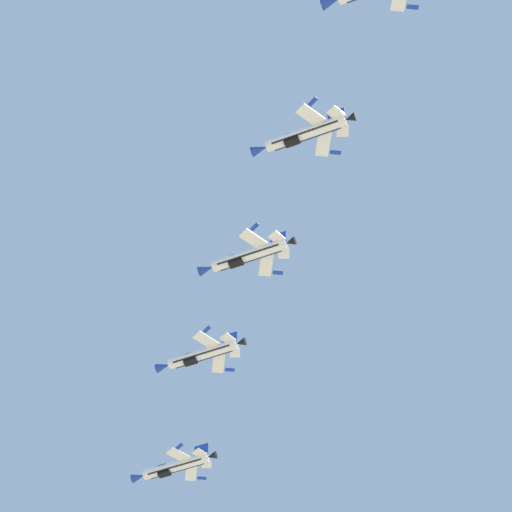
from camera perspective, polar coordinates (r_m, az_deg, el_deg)
name	(u,v)px	position (r m, az deg, el deg)	size (l,w,h in m)	color
fighter_jet_lead	(174,467)	(216.83, -3.79, -9.70)	(15.50, 10.26, 4.38)	white
fighter_jet_left_wing	(201,355)	(203.32, -2.55, -4.58)	(15.50, 10.28, 4.34)	white
fighter_jet_right_wing	(248,256)	(188.18, -0.39, 0.01)	(15.50, 10.28, 4.34)	white
fighter_jet_left_outer	(304,134)	(177.68, 2.23, 5.65)	(15.50, 10.28, 4.36)	white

